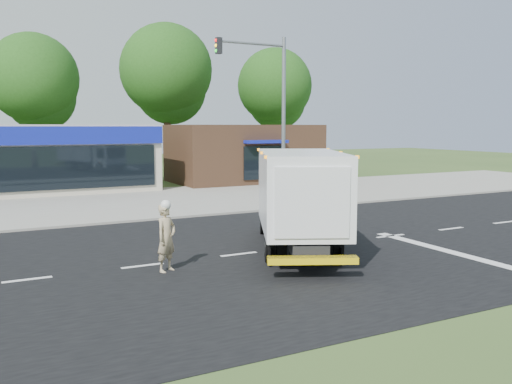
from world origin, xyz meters
TOP-DOWN VIEW (x-y plane):
  - ground at (0.00, 0.00)m, footprint 120.00×120.00m
  - road_asphalt at (0.00, 0.00)m, footprint 60.00×14.00m
  - sidewalk at (0.00, 8.20)m, footprint 60.00×2.40m
  - parking_apron at (0.00, 14.00)m, footprint 60.00×9.00m
  - lane_markings at (1.35, -1.35)m, footprint 55.20×7.00m
  - ems_box_truck at (-1.09, -0.31)m, footprint 5.04×7.40m
  - emergency_worker at (-5.56, -0.83)m, footprint 0.81×0.74m
  - brown_storefront at (7.00, 19.98)m, footprint 10.00×6.70m
  - traffic_signal_pole at (2.35, 7.60)m, footprint 3.51×0.25m
  - background_trees at (-0.85, 28.16)m, footprint 36.77×7.39m

SIDE VIEW (x-z plane):
  - ground at x=0.00m, z-range 0.00..0.00m
  - road_asphalt at x=0.00m, z-range -0.01..0.01m
  - parking_apron at x=0.00m, z-range 0.00..0.02m
  - lane_markings at x=1.35m, z-range 0.01..0.02m
  - sidewalk at x=0.00m, z-range 0.00..0.12m
  - emergency_worker at x=-5.56m, z-range -0.02..1.94m
  - ems_box_truck at x=-1.09m, z-range 0.24..3.41m
  - brown_storefront at x=7.00m, z-range 0.00..4.00m
  - traffic_signal_pole at x=2.35m, z-range 0.92..8.92m
  - background_trees at x=-0.85m, z-range 1.33..13.43m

